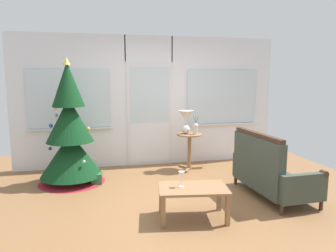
# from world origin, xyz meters

# --- Properties ---
(ground_plane) EXTENTS (6.76, 6.76, 0.00)m
(ground_plane) POSITION_xyz_m (0.00, 0.00, 0.00)
(ground_plane) COLOR brown
(back_wall_with_door) EXTENTS (5.20, 0.14, 2.55)m
(back_wall_with_door) POSITION_xyz_m (0.00, 2.08, 1.28)
(back_wall_with_door) COLOR white
(back_wall_with_door) RESTS_ON ground
(christmas_tree) EXTENTS (1.09, 1.09, 2.06)m
(christmas_tree) POSITION_xyz_m (-1.46, 1.20, 0.77)
(christmas_tree) COLOR #4C331E
(christmas_tree) RESTS_ON ground
(settee_sofa) EXTENTS (0.78, 1.39, 0.96)m
(settee_sofa) POSITION_xyz_m (1.41, -0.09, 0.38)
(settee_sofa) COLOR #3D281C
(settee_sofa) RESTS_ON ground
(side_table) EXTENTS (0.50, 0.48, 0.69)m
(side_table) POSITION_xyz_m (0.68, 1.51, 0.49)
(side_table) COLOR #8E6642
(side_table) RESTS_ON ground
(table_lamp) EXTENTS (0.28, 0.28, 0.44)m
(table_lamp) POSITION_xyz_m (0.62, 1.55, 0.97)
(table_lamp) COLOR silver
(table_lamp) RESTS_ON side_table
(flower_vase) EXTENTS (0.11, 0.10, 0.35)m
(flower_vase) POSITION_xyz_m (0.78, 1.45, 0.81)
(flower_vase) COLOR beige
(flower_vase) RESTS_ON side_table
(coffee_table) EXTENTS (0.91, 0.64, 0.40)m
(coffee_table) POSITION_xyz_m (0.12, -0.56, 0.34)
(coffee_table) COLOR #8E6642
(coffee_table) RESTS_ON ground
(wine_glass) EXTENTS (0.08, 0.08, 0.20)m
(wine_glass) POSITION_xyz_m (-0.02, -0.52, 0.55)
(wine_glass) COLOR silver
(wine_glass) RESTS_ON coffee_table
(gift_box) EXTENTS (0.17, 0.15, 0.17)m
(gift_box) POSITION_xyz_m (-1.05, 1.02, 0.09)
(gift_box) COLOR #266633
(gift_box) RESTS_ON ground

